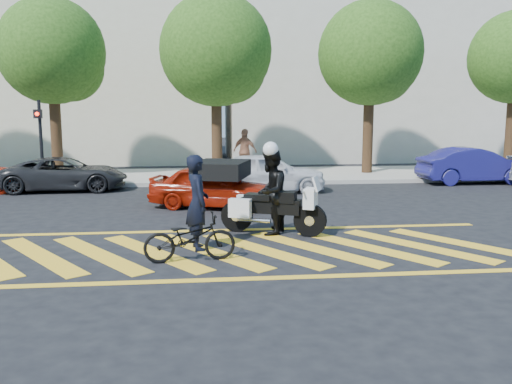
{
  "coord_description": "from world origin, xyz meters",
  "views": [
    {
      "loc": [
        -0.78,
        -10.77,
        2.87
      ],
      "look_at": [
        0.48,
        1.03,
        1.05
      ],
      "focal_mm": 38.0,
      "sensor_mm": 36.0,
      "label": 1
    }
  ],
  "objects": [
    {
      "name": "officer_bike",
      "position": [
        -0.82,
        0.2,
        0.98
      ],
      "size": [
        0.61,
        0.8,
        1.96
      ],
      "primitive_type": "imported",
      "rotation": [
        0.0,
        0.0,
        1.78
      ],
      "color": "black",
      "rests_on": "ground"
    },
    {
      "name": "crosswalk",
      "position": [
        -0.04,
        0.0,
        0.0
      ],
      "size": [
        12.33,
        4.0,
        0.01
      ],
      "color": "yellow",
      "rests_on": "ground"
    },
    {
      "name": "building_right",
      "position": [
        9.0,
        21.0,
        5.5
      ],
      "size": [
        16.0,
        8.0,
        11.0
      ],
      "primitive_type": "cube",
      "color": "beige",
      "rests_on": "ground"
    },
    {
      "name": "signal_pole",
      "position": [
        -6.5,
        9.74,
        1.92
      ],
      "size": [
        0.28,
        0.43,
        3.2
      ],
      "color": "black",
      "rests_on": "ground"
    },
    {
      "name": "tree_left",
      "position": [
        -6.37,
        12.06,
        4.99
      ],
      "size": [
        4.2,
        4.2,
        7.26
      ],
      "color": "black",
      "rests_on": "ground"
    },
    {
      "name": "ground",
      "position": [
        0.0,
        0.0,
        0.0
      ],
      "size": [
        90.0,
        90.0,
        0.0
      ],
      "primitive_type": "plane",
      "color": "black",
      "rests_on": "ground"
    },
    {
      "name": "bicycle",
      "position": [
        -0.97,
        -0.7,
        0.46
      ],
      "size": [
        1.8,
        0.83,
        0.91
      ],
      "primitive_type": "imported",
      "rotation": [
        0.0,
        0.0,
        1.7
      ],
      "color": "black",
      "rests_on": "ground"
    },
    {
      "name": "tree_center",
      "position": [
        0.13,
        12.06,
        5.1
      ],
      "size": [
        4.6,
        4.6,
        7.56
      ],
      "color": "black",
      "rests_on": "ground"
    },
    {
      "name": "sidewalk",
      "position": [
        0.0,
        12.0,
        0.07
      ],
      "size": [
        60.0,
        5.0,
        0.15
      ],
      "primitive_type": "cube",
      "color": "#9E998E",
      "rests_on": "ground"
    },
    {
      "name": "police_motorcycle",
      "position": [
        0.87,
        1.43,
        0.6
      ],
      "size": [
        2.36,
        1.36,
        1.11
      ],
      "rotation": [
        0.0,
        0.0,
        -0.41
      ],
      "color": "black",
      "rests_on": "ground"
    },
    {
      "name": "parked_mid_left",
      "position": [
        -5.5,
        8.93,
        0.6
      ],
      "size": [
        4.36,
        2.15,
        1.19
      ],
      "primitive_type": "imported",
      "rotation": [
        0.0,
        0.0,
        1.61
      ],
      "color": "black",
      "rests_on": "ground"
    },
    {
      "name": "pedestrian_right",
      "position": [
        1.19,
        12.1,
        1.1
      ],
      "size": [
        1.18,
        1.01,
        1.9
      ],
      "primitive_type": "imported",
      "rotation": [
        0.0,
        0.0,
        2.54
      ],
      "color": "#9D6447",
      "rests_on": "sidewalk"
    },
    {
      "name": "red_convertible",
      "position": [
        -0.37,
        4.97,
        0.63
      ],
      "size": [
        3.96,
        2.49,
        1.26
      ],
      "primitive_type": "imported",
      "rotation": [
        0.0,
        0.0,
        1.28
      ],
      "color": "#941706",
      "rests_on": "ground"
    },
    {
      "name": "parked_mid_right",
      "position": [
        1.57,
        7.8,
        0.69
      ],
      "size": [
        4.1,
        1.72,
        1.39
      ],
      "primitive_type": "imported",
      "rotation": [
        0.0,
        0.0,
        1.59
      ],
      "color": "silver",
      "rests_on": "ground"
    },
    {
      "name": "building_left",
      "position": [
        -8.0,
        21.0,
        5.0
      ],
      "size": [
        16.0,
        8.0,
        10.0
      ],
      "primitive_type": "cube",
      "color": "beige",
      "rests_on": "ground"
    },
    {
      "name": "officer_moto",
      "position": [
        0.85,
        1.41,
        0.99
      ],
      "size": [
        1.07,
        1.18,
        1.97
      ],
      "primitive_type": "imported",
      "rotation": [
        0.0,
        0.0,
        -1.98
      ],
      "color": "black",
      "rests_on": "ground"
    },
    {
      "name": "parked_right",
      "position": [
        9.9,
        9.2,
        0.7
      ],
      "size": [
        4.25,
        1.54,
        1.39
      ],
      "primitive_type": "imported",
      "rotation": [
        0.0,
        0.0,
        1.59
      ],
      "color": "navy",
      "rests_on": "ground"
    },
    {
      "name": "tree_right",
      "position": [
        6.63,
        12.06,
        5.05
      ],
      "size": [
        4.4,
        4.4,
        7.41
      ],
      "color": "black",
      "rests_on": "ground"
    }
  ]
}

